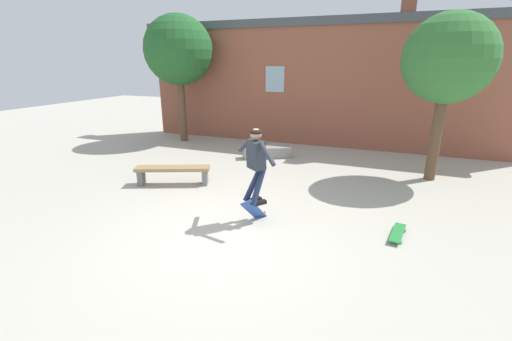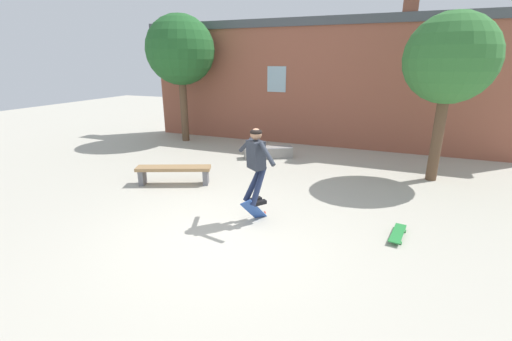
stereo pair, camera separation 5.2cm
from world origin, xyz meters
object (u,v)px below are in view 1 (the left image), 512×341
at_px(tree_right, 448,60).
at_px(tree_left, 178,51).
at_px(skate_ledge, 267,152).
at_px(park_bench, 173,171).
at_px(skateboard_resting, 397,233).
at_px(skateboard_flipping, 255,211).
at_px(skater, 256,159).

height_order(tree_right, tree_left, tree_left).
relative_size(tree_right, skate_ledge, 2.67).
relative_size(tree_right, park_bench, 2.22).
bearing_deg(park_bench, skate_ledge, 44.37).
bearing_deg(skate_ledge, park_bench, -141.56).
distance_m(tree_left, skateboard_resting, 9.84).
bearing_deg(tree_left, skateboard_resting, -34.00).
xyz_separation_m(skate_ledge, skateboard_flipping, (1.30, -4.37, 0.02)).
height_order(tree_right, skate_ledge, tree_right).
distance_m(skate_ledge, skateboard_flipping, 4.56).
height_order(tree_right, skateboard_resting, tree_right).
bearing_deg(skateboard_flipping, tree_left, 55.70).
bearing_deg(park_bench, tree_left, 96.95).
bearing_deg(skateboard_flipping, skateboard_resting, -69.60).
bearing_deg(skateboard_flipping, skater, -73.76).
bearing_deg(skate_ledge, skateboard_flipping, -101.95).
bearing_deg(tree_left, park_bench, -60.42).
bearing_deg(park_bench, skater, -46.35).
distance_m(tree_right, skate_ledge, 5.46).
distance_m(tree_right, skateboard_flipping, 5.88).
xyz_separation_m(tree_left, skate_ledge, (3.83, -1.17, -3.13)).
relative_size(tree_right, tree_left, 0.89).
bearing_deg(tree_right, skater, -130.24).
bearing_deg(skate_ledge, tree_left, 134.49).
distance_m(tree_right, park_bench, 7.13).
height_order(park_bench, skate_ledge, park_bench).
height_order(skate_ledge, skateboard_flipping, skateboard_flipping).
xyz_separation_m(tree_left, skateboard_flipping, (5.13, -5.53, -3.11)).
bearing_deg(tree_right, tree_left, 169.41).
height_order(skater, skateboard_flipping, skater).
height_order(tree_left, skateboard_resting, tree_left).
relative_size(skate_ledge, skateboard_flipping, 2.13).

